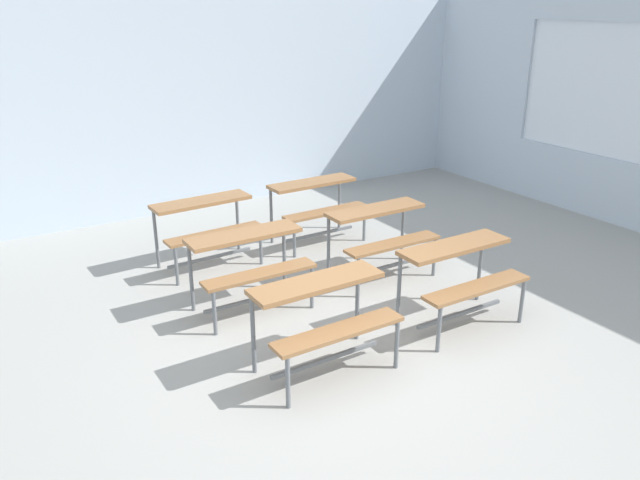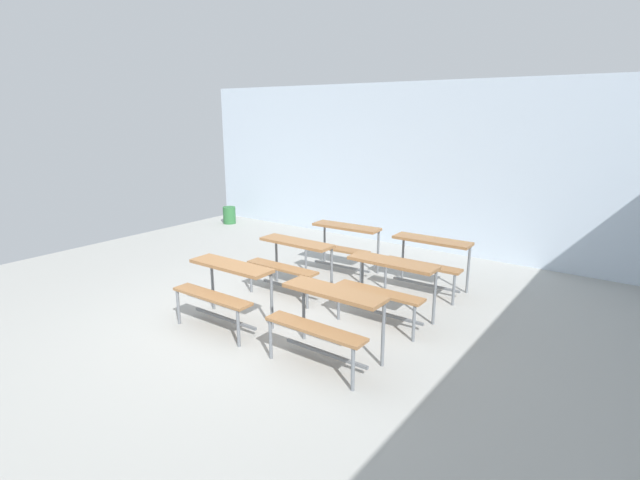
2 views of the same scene
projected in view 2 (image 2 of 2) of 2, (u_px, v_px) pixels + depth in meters
name	position (u px, v px, depth m)	size (l,w,h in m)	color
ground	(243.00, 330.00, 5.67)	(10.00, 9.00, 0.05)	#9E9E99
wall_back	(415.00, 167.00, 8.79)	(10.00, 0.12, 3.00)	silver
desk_bench_r0c0	(225.00, 281.00, 5.59)	(1.11, 0.60, 0.74)	olive
desk_bench_r0c1	(327.00, 310.00, 4.77)	(1.10, 0.59, 0.74)	olive
desk_bench_r1c0	(292.00, 255.00, 6.60)	(1.10, 0.59, 0.74)	olive
desk_bench_r1c1	(388.00, 277.00, 5.71)	(1.10, 0.60, 0.74)	olive
desk_bench_r2c0	(343.00, 238.00, 7.51)	(1.13, 0.64, 0.74)	olive
desk_bench_r2c1	(428.00, 253.00, 6.71)	(1.11, 0.61, 0.74)	olive
trash_bin	(229.00, 215.00, 10.96)	(0.28, 0.28, 0.38)	#2D6B38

